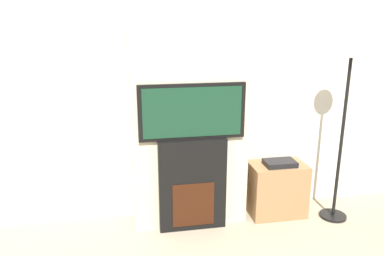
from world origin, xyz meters
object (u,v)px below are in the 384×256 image
(television, at_px, (192,112))
(media_stand, at_px, (277,188))
(floor_lamp, at_px, (345,107))
(fireplace, at_px, (192,184))

(television, xyz_separation_m, media_stand, (0.86, 0.10, -0.83))
(floor_lamp, distance_m, media_stand, 1.00)
(fireplace, distance_m, media_stand, 0.88)
(television, xyz_separation_m, floor_lamp, (1.39, -0.07, 0.00))
(media_stand, bearing_deg, television, -173.54)
(floor_lamp, bearing_deg, television, 176.92)
(fireplace, distance_m, television, 0.68)
(fireplace, height_order, television, television)
(television, height_order, floor_lamp, floor_lamp)
(floor_lamp, bearing_deg, media_stand, 161.91)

